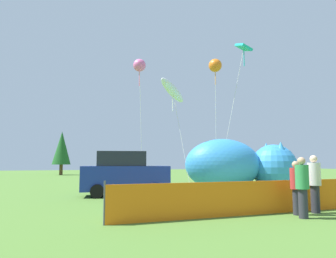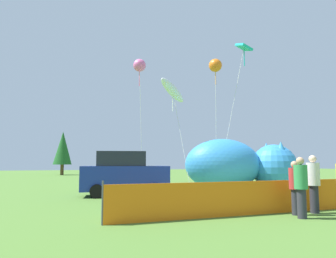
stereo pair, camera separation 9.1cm
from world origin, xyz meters
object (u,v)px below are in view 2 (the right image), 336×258
at_px(parked_car, 124,174).
at_px(kite_orange_flower, 215,66).
at_px(spectator_in_green_shirt, 301,185).
at_px(spectator_in_black_shirt, 314,181).
at_px(kite_white_ghost, 173,91).
at_px(inflatable_cat, 238,167).
at_px(kite_teal_diamond, 244,50).
at_px(kite_pink_octopus, 140,66).
at_px(spectator_in_yellow_shirt, 295,185).
at_px(folding_chair, 295,188).

distance_m(parked_car, kite_orange_flower, 10.05).
xyz_separation_m(spectator_in_green_shirt, kite_orange_flower, (3.21, 11.00, 6.99)).
relative_size(spectator_in_green_shirt, kite_orange_flower, 0.21).
distance_m(spectator_in_black_shirt, kite_white_ghost, 11.57).
bearing_deg(inflatable_cat, kite_teal_diamond, 60.28).
height_order(spectator_in_black_shirt, kite_white_ghost, kite_white_ghost).
bearing_deg(kite_orange_flower, parked_car, -155.91).
bearing_deg(kite_teal_diamond, spectator_in_green_shirt, -115.89).
bearing_deg(kite_white_ghost, kite_pink_octopus, 171.99).
relative_size(parked_car, inflatable_cat, 0.65).
relative_size(spectator_in_black_shirt, kite_white_ghost, 0.27).
distance_m(spectator_in_green_shirt, spectator_in_yellow_shirt, 0.63).
bearing_deg(kite_white_ghost, inflatable_cat, -34.91).
bearing_deg(folding_chair, kite_white_ghost, -152.21).
distance_m(spectator_in_black_shirt, kite_teal_diamond, 13.46).
height_order(kite_orange_flower, kite_pink_octopus, kite_orange_flower).
relative_size(inflatable_cat, kite_teal_diamond, 0.70).
xyz_separation_m(parked_car, spectator_in_black_shirt, (4.54, -7.37, -0.04)).
bearing_deg(inflatable_cat, spectator_in_green_shirt, -96.93).
relative_size(spectator_in_green_shirt, spectator_in_black_shirt, 0.96).
xyz_separation_m(inflatable_cat, kite_white_ghost, (-3.20, 2.23, 4.68)).
relative_size(parked_car, kite_white_ghost, 0.65).
xyz_separation_m(kite_orange_flower, kite_teal_diamond, (1.92, -0.41, 1.17)).
bearing_deg(inflatable_cat, kite_white_ghost, 159.33).
relative_size(inflatable_cat, kite_white_ghost, 1.00).
bearing_deg(kite_orange_flower, spectator_in_black_shirt, -101.62).
xyz_separation_m(folding_chair, spectator_in_black_shirt, (-2.34, -3.54, 0.51)).
distance_m(spectator_in_green_shirt, kite_pink_octopus, 13.20).
height_order(spectator_in_green_shirt, spectator_in_black_shirt, spectator_in_black_shirt).
height_order(folding_chair, kite_white_ghost, kite_white_ghost).
distance_m(parked_car, inflatable_cat, 6.91).
bearing_deg(kite_orange_flower, kite_teal_diamond, -12.12).
height_order(kite_orange_flower, kite_white_ghost, kite_orange_flower).
relative_size(folding_chair, kite_orange_flower, 0.10).
bearing_deg(kite_teal_diamond, spectator_in_yellow_shirt, -115.87).
distance_m(inflatable_cat, spectator_in_yellow_shirt, 8.81).
bearing_deg(spectator_in_black_shirt, inflatable_cat, 74.10).
relative_size(folding_chair, spectator_in_yellow_shirt, 0.52).
distance_m(spectator_in_green_shirt, kite_teal_diamond, 14.32).
distance_m(parked_car, kite_white_ghost, 6.88).
height_order(parked_car, spectator_in_yellow_shirt, parked_car).
distance_m(kite_orange_flower, kite_white_ghost, 3.56).
relative_size(spectator_in_yellow_shirt, kite_teal_diamond, 0.17).
relative_size(spectator_in_black_shirt, kite_pink_octopus, 0.23).
height_order(spectator_in_yellow_shirt, kite_pink_octopus, kite_pink_octopus).
xyz_separation_m(inflatable_cat, spectator_in_yellow_shirt, (-3.13, -8.23, -0.47)).
relative_size(inflatable_cat, spectator_in_yellow_shirt, 4.11).
xyz_separation_m(kite_pink_octopus, kite_teal_diamond, (7.00, -0.73, 1.61)).
distance_m(folding_chair, spectator_in_yellow_shirt, 4.82).
distance_m(spectator_in_green_shirt, spectator_in_black_shirt, 1.26).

